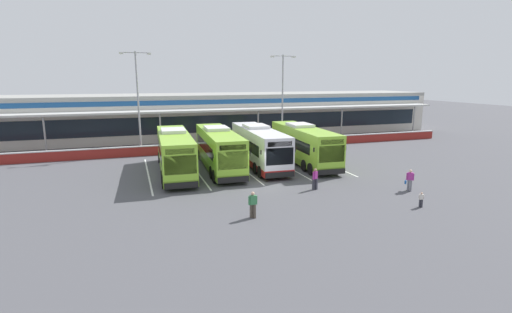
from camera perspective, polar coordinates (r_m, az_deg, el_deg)
The scene contains 18 objects.
ground_plane at distance 29.87m, azimuth 0.98°, elevation -4.17°, with size 200.00×200.00×0.00m, color #4C4C51.
terminal_building at distance 55.08m, azimuth -8.42°, elevation 6.20°, with size 70.00×13.00×6.00m.
red_barrier_wall at distance 43.35m, azimuth -5.41°, elevation 1.53°, with size 60.00×0.40×1.10m.
coach_bus_leftmost at distance 33.68m, azimuth -12.14°, elevation 0.51°, with size 3.34×12.25×3.78m.
coach_bus_left_centre at distance 34.65m, azimuth -5.63°, elevation 1.03°, with size 3.34×12.25×3.78m.
coach_bus_centre at distance 35.94m, azimuth 0.42°, elevation 1.47°, with size 3.34×12.25×3.78m.
coach_bus_right_centre at distance 37.24m, azimuth 7.15°, elevation 1.74°, with size 3.34×12.25×3.78m.
bay_stripe_far_west at distance 34.10m, azimuth -15.95°, elevation -2.61°, with size 0.14×13.00×0.01m, color silver.
bay_stripe_west at distance 34.50m, azimuth -8.97°, elevation -2.14°, with size 0.14×13.00×0.01m, color silver.
bay_stripe_mid_west at distance 35.40m, azimuth -2.25°, elevation -1.64°, with size 0.14×13.00×0.01m, color silver.
bay_stripe_centre at distance 36.76m, azimuth 4.05°, elevation -1.16°, with size 0.14×13.00×0.01m, color silver.
bay_stripe_mid_east at distance 38.53m, azimuth 9.83°, elevation -0.71°, with size 0.14×13.00×0.01m, color silver.
pedestrian_with_handbag at distance 30.08m, azimuth 22.17°, elevation -3.25°, with size 0.59×0.55×1.62m.
pedestrian_in_dark_coat at distance 22.57m, azimuth -0.49°, elevation -7.15°, with size 0.53×0.30×1.62m.
pedestrian_child at distance 26.71m, azimuth 23.66°, elevation -5.90°, with size 0.33×0.25×1.00m.
pedestrian_near_bin at distance 28.54m, azimuth 8.91°, elevation -3.25°, with size 0.51×0.36×1.62m.
lamp_post_west at distance 43.21m, azimuth -17.39°, elevation 8.68°, with size 3.24×0.28×11.00m.
lamp_post_centre at distance 47.56m, azimuth 4.02°, elevation 9.41°, with size 3.24×0.28×11.00m.
Camera 1 is at (-9.58, -27.08, 8.16)m, focal length 26.52 mm.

